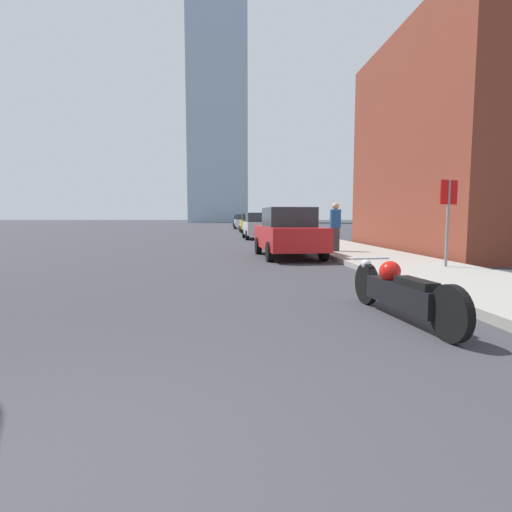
{
  "coord_description": "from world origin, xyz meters",
  "views": [
    {
      "loc": [
        0.98,
        -1.82,
        1.39
      ],
      "look_at": [
        1.47,
        4.56,
        0.77
      ],
      "focal_mm": 28.0,
      "sensor_mm": 36.0,
      "label": 1
    }
  ],
  "objects_px": {
    "parked_car_red": "(288,233)",
    "parked_car_silver": "(258,226)",
    "parked_car_blue": "(239,221)",
    "pedestrian": "(335,226)",
    "stop_sign": "(448,208)",
    "parked_car_white": "(243,222)",
    "motorcycle": "(400,291)",
    "parked_car_yellow": "(251,223)"
  },
  "relations": [
    {
      "from": "parked_car_white",
      "to": "parked_car_blue",
      "type": "xyz_separation_m",
      "value": [
        0.04,
        11.81,
        -0.03
      ]
    },
    {
      "from": "parked_car_yellow",
      "to": "pedestrian",
      "type": "bearing_deg",
      "value": -85.79
    },
    {
      "from": "parked_car_silver",
      "to": "pedestrian",
      "type": "relative_size",
      "value": 2.33
    },
    {
      "from": "parked_car_white",
      "to": "stop_sign",
      "type": "xyz_separation_m",
      "value": [
        3.48,
        -38.1,
        0.76
      ]
    },
    {
      "from": "parked_car_silver",
      "to": "stop_sign",
      "type": "height_order",
      "value": "stop_sign"
    },
    {
      "from": "parked_car_red",
      "to": "parked_car_silver",
      "type": "distance_m",
      "value": 11.78
    },
    {
      "from": "parked_car_blue",
      "to": "parked_car_white",
      "type": "bearing_deg",
      "value": -86.52
    },
    {
      "from": "motorcycle",
      "to": "parked_car_white",
      "type": "distance_m",
      "value": 42.51
    },
    {
      "from": "parked_car_red",
      "to": "parked_car_white",
      "type": "bearing_deg",
      "value": 87.1
    },
    {
      "from": "stop_sign",
      "to": "parked_car_white",
      "type": "bearing_deg",
      "value": 95.21
    },
    {
      "from": "parked_car_red",
      "to": "pedestrian",
      "type": "xyz_separation_m",
      "value": [
        1.84,
        0.65,
        0.21
      ]
    },
    {
      "from": "motorcycle",
      "to": "parked_car_white",
      "type": "xyz_separation_m",
      "value": [
        -0.3,
        42.51,
        0.48
      ]
    },
    {
      "from": "parked_car_white",
      "to": "parked_car_blue",
      "type": "relative_size",
      "value": 1.05
    },
    {
      "from": "parked_car_white",
      "to": "parked_car_blue",
      "type": "bearing_deg",
      "value": 89.56
    },
    {
      "from": "stop_sign",
      "to": "motorcycle",
      "type": "bearing_deg",
      "value": -125.83
    },
    {
      "from": "motorcycle",
      "to": "pedestrian",
      "type": "relative_size",
      "value": 1.51
    },
    {
      "from": "parked_car_blue",
      "to": "pedestrian",
      "type": "relative_size",
      "value": 2.37
    },
    {
      "from": "parked_car_white",
      "to": "parked_car_silver",
      "type": "bearing_deg",
      "value": -90.2
    },
    {
      "from": "parked_car_red",
      "to": "parked_car_white",
      "type": "relative_size",
      "value": 0.99
    },
    {
      "from": "parked_car_yellow",
      "to": "parked_car_blue",
      "type": "relative_size",
      "value": 1.08
    },
    {
      "from": "pedestrian",
      "to": "parked_car_white",
      "type": "bearing_deg",
      "value": 93.36
    },
    {
      "from": "parked_car_red",
      "to": "parked_car_blue",
      "type": "distance_m",
      "value": 45.77
    },
    {
      "from": "motorcycle",
      "to": "parked_car_silver",
      "type": "xyz_separation_m",
      "value": [
        -0.27,
        20.32,
        0.44
      ]
    },
    {
      "from": "parked_car_blue",
      "to": "pedestrian",
      "type": "bearing_deg",
      "value": -83.91
    },
    {
      "from": "parked_car_blue",
      "to": "stop_sign",
      "type": "relative_size",
      "value": 1.95
    },
    {
      "from": "parked_car_yellow",
      "to": "parked_car_white",
      "type": "height_order",
      "value": "parked_car_white"
    },
    {
      "from": "motorcycle",
      "to": "stop_sign",
      "type": "height_order",
      "value": "stop_sign"
    },
    {
      "from": "parked_car_blue",
      "to": "stop_sign",
      "type": "bearing_deg",
      "value": -82.4
    },
    {
      "from": "motorcycle",
      "to": "parked_car_white",
      "type": "relative_size",
      "value": 0.61
    },
    {
      "from": "parked_car_white",
      "to": "parked_car_red",
      "type": "bearing_deg",
      "value": -90.07
    },
    {
      "from": "parked_car_red",
      "to": "stop_sign",
      "type": "distance_m",
      "value": 5.39
    },
    {
      "from": "parked_car_silver",
      "to": "parked_car_yellow",
      "type": "bearing_deg",
      "value": 86.7
    },
    {
      "from": "parked_car_silver",
      "to": "stop_sign",
      "type": "bearing_deg",
      "value": -79.75
    },
    {
      "from": "pedestrian",
      "to": "motorcycle",
      "type": "bearing_deg",
      "value": -100.23
    },
    {
      "from": "parked_car_yellow",
      "to": "pedestrian",
      "type": "relative_size",
      "value": 2.58
    },
    {
      "from": "motorcycle",
      "to": "parked_car_blue",
      "type": "height_order",
      "value": "parked_car_blue"
    },
    {
      "from": "parked_car_silver",
      "to": "parked_car_white",
      "type": "bearing_deg",
      "value": 88.07
    },
    {
      "from": "parked_car_silver",
      "to": "stop_sign",
      "type": "distance_m",
      "value": 16.31
    },
    {
      "from": "parked_car_red",
      "to": "parked_car_yellow",
      "type": "height_order",
      "value": "parked_car_red"
    },
    {
      "from": "parked_car_yellow",
      "to": "parked_car_white",
      "type": "distance_m",
      "value": 11.1
    },
    {
      "from": "motorcycle",
      "to": "stop_sign",
      "type": "bearing_deg",
      "value": 47.63
    },
    {
      "from": "parked_car_yellow",
      "to": "parked_car_blue",
      "type": "xyz_separation_m",
      "value": [
        -0.24,
        22.9,
        -0.02
      ]
    }
  ]
}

